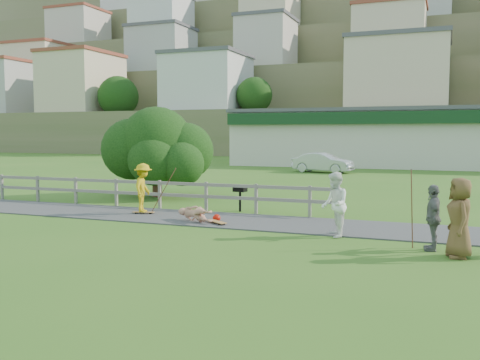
# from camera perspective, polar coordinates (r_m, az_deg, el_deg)

# --- Properties ---
(ground) EXTENTS (260.00, 260.00, 0.00)m
(ground) POSITION_cam_1_polar(r_m,az_deg,el_deg) (16.50, -2.12, -5.23)
(ground) COLOR #32611B
(ground) RESTS_ON ground
(path) EXTENTS (34.00, 3.00, 0.04)m
(path) POSITION_cam_1_polar(r_m,az_deg,el_deg) (17.86, -0.21, -4.37)
(path) COLOR #3E3E40
(path) RESTS_ON ground
(fence) EXTENTS (15.05, 0.10, 1.10)m
(fence) POSITION_cam_1_polar(r_m,az_deg,el_deg) (21.41, -10.01, -0.99)
(fence) COLOR #69655C
(fence) RESTS_ON ground
(strip_mall) EXTENTS (32.50, 10.75, 5.10)m
(strip_mall) POSITION_cam_1_polar(r_m,az_deg,el_deg) (49.91, 18.45, 4.34)
(strip_mall) COLOR beige
(strip_mall) RESTS_ON ground
(hillside) EXTENTS (220.00, 67.00, 47.50)m
(hillside) POSITION_cam_1_polar(r_m,az_deg,el_deg) (107.03, 17.96, 10.92)
(hillside) COLOR #575E37
(hillside) RESTS_ON ground
(skater_rider) EXTENTS (0.92, 1.26, 1.76)m
(skater_rider) POSITION_cam_1_polar(r_m,az_deg,el_deg) (19.52, -10.29, -1.11)
(skater_rider) COLOR gold
(skater_rider) RESTS_ON ground
(skater_fallen) EXTENTS (1.06, 1.56, 0.57)m
(skater_fallen) POSITION_cam_1_polar(r_m,az_deg,el_deg) (17.63, -4.77, -3.64)
(skater_fallen) COLOR tan
(skater_fallen) RESTS_ON ground
(spectator_a) EXTENTS (0.96, 1.08, 1.85)m
(spectator_a) POSITION_cam_1_polar(r_m,az_deg,el_deg) (15.31, 10.05, -2.60)
(spectator_a) COLOR white
(spectator_a) RESTS_ON ground
(spectator_b) EXTENTS (0.50, 1.01, 1.66)m
(spectator_b) POSITION_cam_1_polar(r_m,az_deg,el_deg) (14.20, 19.88, -3.79)
(spectator_b) COLOR slate
(spectator_b) RESTS_ON ground
(spectator_c) EXTENTS (0.80, 1.04, 1.90)m
(spectator_c) POSITION_cam_1_polar(r_m,az_deg,el_deg) (13.58, 22.39, -3.76)
(spectator_c) COLOR brown
(spectator_c) RESTS_ON ground
(car_silver) EXTENTS (4.71, 2.35, 1.48)m
(car_silver) POSITION_cam_1_polar(r_m,az_deg,el_deg) (40.43, 8.83, 1.84)
(car_silver) COLOR #B1B5B9
(car_silver) RESTS_ON ground
(tree) EXTENTS (5.43, 5.43, 3.38)m
(tree) POSITION_cam_1_polar(r_m,az_deg,el_deg) (24.93, -8.86, 2.09)
(tree) COLOR black
(tree) RESTS_ON ground
(bbq) EXTENTS (0.49, 0.40, 0.99)m
(bbq) POSITION_cam_1_polar(r_m,az_deg,el_deg) (20.03, 0.01, -1.98)
(bbq) COLOR black
(bbq) RESTS_ON ground
(longboard_rider) EXTENTS (0.83, 0.36, 0.09)m
(longboard_rider) POSITION_cam_1_polar(r_m,az_deg,el_deg) (19.63, -10.25, -3.53)
(longboard_rider) COLOR olive
(longboard_rider) RESTS_ON ground
(longboard_fallen) EXTENTS (0.90, 0.74, 0.11)m
(longboard_fallen) POSITION_cam_1_polar(r_m,az_deg,el_deg) (17.24, -2.51, -4.61)
(longboard_fallen) COLOR olive
(longboard_fallen) RESTS_ON ground
(helmet) EXTENTS (0.26, 0.26, 0.26)m
(helmet) POSITION_cam_1_polar(r_m,az_deg,el_deg) (17.71, -2.52, -4.09)
(helmet) COLOR #B01204
(helmet) RESTS_ON ground
(pole_rider) EXTENTS (0.03, 0.03, 1.99)m
(pole_rider) POSITION_cam_1_polar(r_m,az_deg,el_deg) (19.55, -8.18, -0.73)
(pole_rider) COLOR brown
(pole_rider) RESTS_ON ground
(pole_spec_left) EXTENTS (0.03, 0.03, 2.02)m
(pole_spec_left) POSITION_cam_1_polar(r_m,az_deg,el_deg) (14.30, 17.86, -2.94)
(pole_spec_left) COLOR brown
(pole_spec_left) RESTS_ON ground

